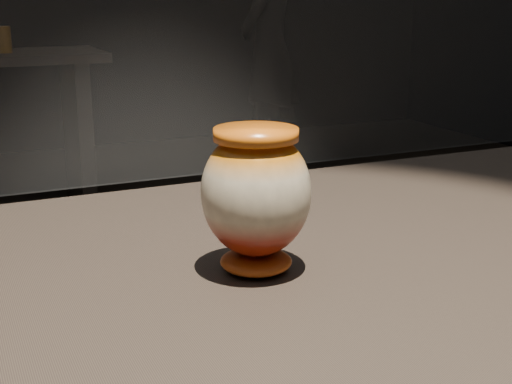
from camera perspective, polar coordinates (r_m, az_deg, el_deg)
main_vase at (r=0.81m, az=0.00°, el=-0.21°), size 0.14×0.14×0.17m
back_vase_right at (r=4.03m, az=-19.47°, el=11.43°), size 0.07×0.07×0.14m
visitor at (r=5.10m, az=1.08°, el=11.36°), size 0.71×0.69×1.64m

